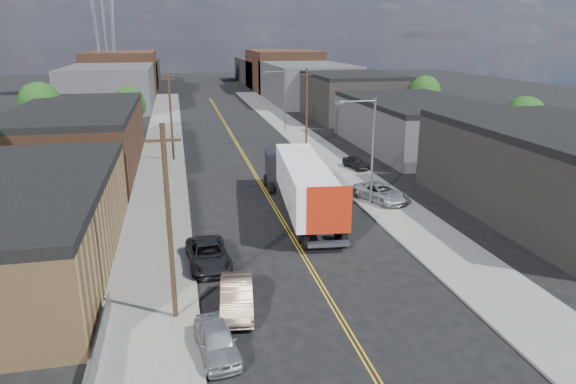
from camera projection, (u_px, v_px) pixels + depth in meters
name	position (u px, v px, depth m)	size (l,w,h in m)	color
ground	(231.00, 134.00, 74.47)	(260.00, 260.00, 0.00)	black
centerline	(245.00, 157.00, 60.45)	(0.32, 120.00, 0.01)	gold
sidewalk_left	(162.00, 161.00, 58.51)	(5.00, 140.00, 0.15)	slate
sidewalk_right	(323.00, 153.00, 62.35)	(5.00, 140.00, 0.15)	slate
warehouse_tan	(6.00, 227.00, 30.77)	(12.00, 22.00, 5.60)	olive
warehouse_brown	(79.00, 137.00, 54.92)	(12.00, 26.00, 6.60)	#4C2E1E
industrial_right_a	(562.00, 171.00, 40.49)	(14.00, 22.00, 7.10)	black
industrial_right_b	(416.00, 124.00, 64.93)	(14.00, 24.00, 6.10)	#3A3A3C
industrial_right_c	(350.00, 95.00, 89.01)	(14.00, 22.00, 7.60)	black
skyline_left_a	(111.00, 86.00, 101.97)	(16.00, 30.00, 8.00)	#3A3A3C
skyline_right_a	(306.00, 83.00, 110.04)	(16.00, 30.00, 8.00)	#3A3A3C
skyline_left_b	(122.00, 73.00, 125.03)	(16.00, 26.00, 10.00)	#4C2E1E
skyline_right_b	(283.00, 70.00, 133.11)	(16.00, 26.00, 10.00)	#4C2E1E
skyline_left_c	(129.00, 73.00, 144.16)	(16.00, 40.00, 7.00)	black
skyline_right_c	(269.00, 71.00, 152.24)	(16.00, 40.00, 7.00)	black
streetlight_near	(369.00, 144.00, 41.74)	(3.39, 0.25, 9.00)	gray
streetlight_far	(282.00, 96.00, 74.44)	(3.39, 0.25, 9.00)	gray
utility_pole_left_near	(169.00, 224.00, 24.59)	(1.60, 0.26, 10.00)	black
utility_pole_left_far	(171.00, 116.00, 57.29)	(1.60, 0.26, 10.00)	black
utility_pole_right	(307.00, 108.00, 63.41)	(1.60, 0.26, 10.00)	black
tree_left_mid	(41.00, 105.00, 63.36)	(5.10, 5.04, 8.37)	black
tree_left_far	(130.00, 103.00, 72.19)	(4.35, 4.20, 6.97)	black
tree_right_near	(525.00, 119.00, 56.68)	(4.60, 4.48, 7.44)	black
tree_right_far	(425.00, 93.00, 79.02)	(4.85, 4.76, 7.91)	black
semi_truck	(298.00, 180.00, 41.24)	(4.26, 17.68, 4.57)	white
car_left_a	(217.00, 340.00, 22.98)	(1.66, 4.13, 1.41)	#ACB0B1
car_left_b	(237.00, 297.00, 26.63)	(1.66, 4.76, 1.57)	#8F725D
car_left_c	(208.00, 254.00, 31.90)	(2.45, 5.32, 1.48)	black
car_right_lot_a	(381.00, 192.00, 43.89)	(2.48, 5.38, 1.50)	#AFB1B4
car_right_lot_c	(356.00, 163.00, 54.58)	(1.52, 3.79, 1.29)	black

